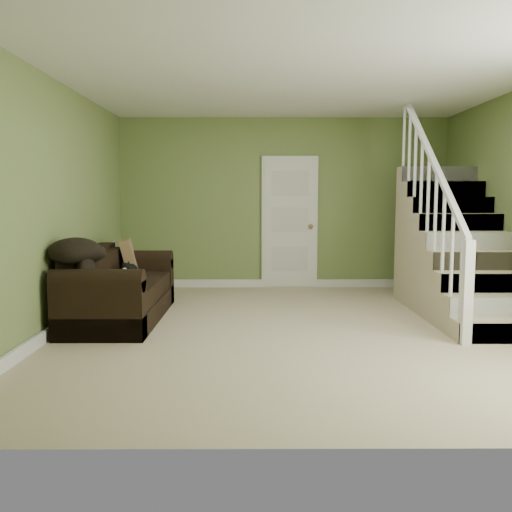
{
  "coord_description": "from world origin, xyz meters",
  "views": [
    {
      "loc": [
        -0.46,
        -5.62,
        1.39
      ],
      "look_at": [
        -0.43,
        0.16,
        0.76
      ],
      "focal_mm": 38.0,
      "sensor_mm": 36.0,
      "label": 1
    }
  ],
  "objects_px": {
    "side_table": "(122,279)",
    "banana": "(128,284)",
    "sofa": "(117,292)",
    "cat": "(130,270)"
  },
  "relations": [
    {
      "from": "cat",
      "to": "banana",
      "type": "distance_m",
      "value": 0.68
    },
    {
      "from": "side_table",
      "to": "sofa",
      "type": "bearing_deg",
      "value": -78.61
    },
    {
      "from": "sofa",
      "to": "side_table",
      "type": "bearing_deg",
      "value": 101.39
    },
    {
      "from": "side_table",
      "to": "cat",
      "type": "distance_m",
      "value": 1.0
    },
    {
      "from": "cat",
      "to": "side_table",
      "type": "bearing_deg",
      "value": 113.56
    },
    {
      "from": "side_table",
      "to": "banana",
      "type": "height_order",
      "value": "side_table"
    },
    {
      "from": "sofa",
      "to": "banana",
      "type": "bearing_deg",
      "value": -61.86
    },
    {
      "from": "sofa",
      "to": "cat",
      "type": "relative_size",
      "value": 4.52
    },
    {
      "from": "sofa",
      "to": "side_table",
      "type": "relative_size",
      "value": 2.57
    },
    {
      "from": "sofa",
      "to": "side_table",
      "type": "xyz_separation_m",
      "value": [
        -0.24,
        1.17,
        -0.02
      ]
    }
  ]
}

